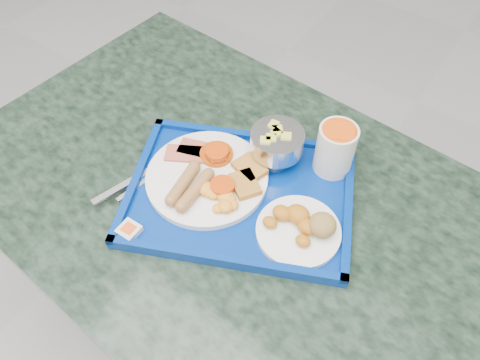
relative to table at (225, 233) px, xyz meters
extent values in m
cylinder|color=gray|center=(0.00, 0.00, -0.49)|extent=(0.51, 0.51, 0.03)
cylinder|color=gray|center=(0.00, 0.00, -0.17)|extent=(0.10, 0.10, 0.62)
cube|color=black|center=(0.00, 0.00, 0.16)|extent=(1.14, 0.81, 0.04)
cube|color=navy|center=(0.04, 0.00, 0.18)|extent=(0.52, 0.46, 0.01)
cube|color=navy|center=(-0.02, 0.13, 0.19)|extent=(0.40, 0.19, 0.01)
cube|color=navy|center=(0.10, -0.14, 0.19)|extent=(0.40, 0.19, 0.01)
cube|color=navy|center=(0.23, 0.08, 0.19)|extent=(0.14, 0.29, 0.01)
cube|color=navy|center=(-0.14, -0.09, 0.19)|extent=(0.14, 0.29, 0.01)
cylinder|color=white|center=(-0.03, -0.01, 0.20)|extent=(0.24, 0.24, 0.01)
cube|color=#CA6451|center=(-0.08, 0.03, 0.21)|extent=(0.09, 0.07, 0.01)
cube|color=#CA6451|center=(-0.10, 0.01, 0.21)|extent=(0.09, 0.08, 0.01)
cylinder|color=#BE4907|center=(-0.04, 0.04, 0.21)|extent=(0.07, 0.07, 0.01)
sphere|color=#BE4907|center=(-0.03, 0.03, 0.21)|extent=(0.01, 0.01, 0.01)
sphere|color=#BE4907|center=(-0.05, 0.05, 0.21)|extent=(0.01, 0.01, 0.01)
sphere|color=#BE4907|center=(-0.06, 0.05, 0.21)|extent=(0.01, 0.01, 0.01)
sphere|color=#BE4907|center=(-0.04, 0.06, 0.21)|extent=(0.01, 0.01, 0.01)
sphere|color=#BE4907|center=(-0.04, 0.04, 0.21)|extent=(0.01, 0.01, 0.01)
sphere|color=#BE4907|center=(-0.04, 0.04, 0.21)|extent=(0.01, 0.01, 0.01)
sphere|color=#BE4907|center=(-0.05, 0.05, 0.21)|extent=(0.01, 0.01, 0.01)
sphere|color=#BE4907|center=(-0.04, 0.04, 0.21)|extent=(0.01, 0.01, 0.01)
sphere|color=#BE4907|center=(-0.03, 0.06, 0.21)|extent=(0.01, 0.01, 0.01)
sphere|color=#BE4907|center=(-0.03, 0.02, 0.21)|extent=(0.01, 0.01, 0.01)
sphere|color=#BE4907|center=(-0.03, 0.04, 0.21)|extent=(0.01, 0.01, 0.01)
sphere|color=#BE4907|center=(-0.02, 0.04, 0.21)|extent=(0.01, 0.01, 0.01)
sphere|color=#BE4907|center=(-0.06, 0.03, 0.21)|extent=(0.01, 0.01, 0.01)
sphere|color=#BE4907|center=(-0.06, 0.04, 0.21)|extent=(0.01, 0.01, 0.01)
sphere|color=#BE4907|center=(-0.05, 0.05, 0.21)|extent=(0.01, 0.01, 0.01)
sphere|color=#BE4907|center=(-0.04, 0.05, 0.21)|extent=(0.01, 0.01, 0.01)
sphere|color=#BE4907|center=(-0.06, 0.04, 0.21)|extent=(0.01, 0.01, 0.01)
cube|color=#B5752D|center=(0.03, 0.05, 0.21)|extent=(0.07, 0.06, 0.01)
cube|color=#B5752D|center=(0.05, 0.01, 0.21)|extent=(0.08, 0.07, 0.01)
cylinder|color=brown|center=(-0.05, -0.06, 0.21)|extent=(0.04, 0.09, 0.02)
cylinder|color=brown|center=(-0.02, -0.06, 0.21)|extent=(0.03, 0.09, 0.02)
ellipsoid|color=orange|center=(0.01, -0.04, 0.21)|extent=(0.03, 0.03, 0.02)
ellipsoid|color=orange|center=(0.00, -0.05, 0.21)|extent=(0.03, 0.03, 0.02)
ellipsoid|color=orange|center=(0.04, -0.07, 0.21)|extent=(0.02, 0.02, 0.01)
ellipsoid|color=orange|center=(0.05, -0.05, 0.21)|extent=(0.02, 0.02, 0.02)
ellipsoid|color=orange|center=(0.05, -0.06, 0.21)|extent=(0.03, 0.03, 0.02)
ellipsoid|color=orange|center=(0.06, -0.04, 0.21)|extent=(0.02, 0.02, 0.02)
ellipsoid|color=orange|center=(0.04, -0.04, 0.21)|extent=(0.03, 0.03, 0.02)
ellipsoid|color=orange|center=(0.01, -0.04, 0.21)|extent=(0.02, 0.02, 0.02)
ellipsoid|color=orange|center=(0.05, -0.04, 0.21)|extent=(0.03, 0.03, 0.02)
ellipsoid|color=orange|center=(0.00, -0.04, 0.21)|extent=(0.03, 0.03, 0.02)
cylinder|color=#C13105|center=(-0.04, 0.04, 0.22)|extent=(0.05, 0.05, 0.01)
cylinder|color=#C13105|center=(0.02, -0.02, 0.22)|extent=(0.05, 0.05, 0.01)
cylinder|color=white|center=(0.18, -0.02, 0.19)|extent=(0.15, 0.15, 0.01)
ellipsoid|color=#C06F16|center=(0.20, -0.04, 0.21)|extent=(0.03, 0.02, 0.02)
ellipsoid|color=#C06F16|center=(0.19, -0.01, 0.21)|extent=(0.04, 0.03, 0.02)
ellipsoid|color=#C06F16|center=(0.17, 0.00, 0.22)|extent=(0.05, 0.04, 0.03)
ellipsoid|color=#C06F16|center=(0.14, -0.01, 0.21)|extent=(0.04, 0.03, 0.02)
ellipsoid|color=#C06F16|center=(0.13, -0.04, 0.21)|extent=(0.03, 0.02, 0.02)
ellipsoid|color=olive|center=(0.22, 0.00, 0.22)|extent=(0.05, 0.05, 0.04)
cylinder|color=silver|center=(0.05, 0.11, 0.19)|extent=(0.07, 0.07, 0.01)
cylinder|color=silver|center=(0.05, 0.11, 0.21)|extent=(0.02, 0.02, 0.02)
cylinder|color=silver|center=(0.05, 0.11, 0.24)|extent=(0.11, 0.11, 0.04)
cube|color=#F5F75E|center=(0.05, 0.12, 0.26)|extent=(0.03, 0.03, 0.02)
cube|color=#F5F75E|center=(0.03, 0.13, 0.26)|extent=(0.02, 0.02, 0.02)
cube|color=#F5F75E|center=(0.05, 0.12, 0.26)|extent=(0.02, 0.02, 0.02)
cube|color=#F5F75E|center=(0.07, 0.12, 0.26)|extent=(0.03, 0.03, 0.02)
cube|color=#F5F75E|center=(0.05, 0.10, 0.26)|extent=(0.03, 0.03, 0.02)
cube|color=#F5F75E|center=(0.04, 0.09, 0.26)|extent=(0.03, 0.03, 0.02)
cylinder|color=silver|center=(0.16, 0.16, 0.24)|extent=(0.08, 0.08, 0.11)
cylinder|color=#F14F0D|center=(0.16, 0.16, 0.29)|extent=(0.07, 0.07, 0.01)
cube|color=silver|center=(-0.13, -0.09, 0.19)|extent=(0.03, 0.12, 0.00)
ellipsoid|color=silver|center=(-0.14, -0.02, 0.19)|extent=(0.03, 0.04, 0.01)
cube|color=silver|center=(-0.15, -0.09, 0.19)|extent=(0.07, 0.19, 0.00)
cube|color=silver|center=(-0.07, -0.19, 0.20)|extent=(0.04, 0.04, 0.01)
cube|color=#EF541A|center=(-0.07, -0.19, 0.20)|extent=(0.02, 0.02, 0.00)
camera|label=1|loc=(0.35, -0.45, 0.91)|focal=35.00mm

